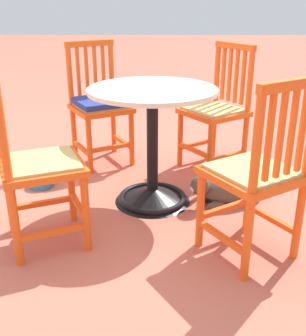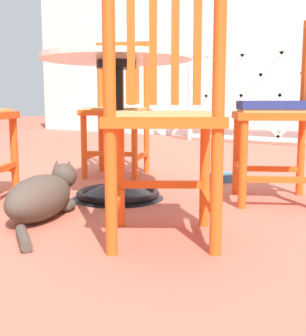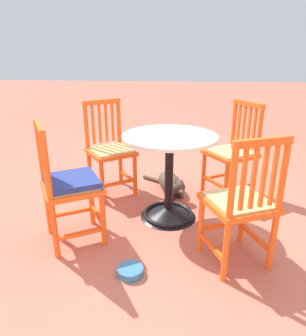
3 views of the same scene
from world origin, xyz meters
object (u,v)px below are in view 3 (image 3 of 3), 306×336
Objects in this scene: pet_water_bowl at (130,271)px; orange_chair_at_corner at (232,153)px; cafe_table at (168,187)px; orange_chair_by_planter at (68,186)px; orange_chair_tucked_in at (109,151)px; tabby_cat at (171,184)px; orange_chair_near_fence at (240,205)px.

orange_chair_at_corner is at bearing -122.37° from pet_water_bowl.
orange_chair_by_planter is at bearing 29.90° from cafe_table.
orange_chair_tucked_in reaches higher than tabby_cat.
orange_chair_by_planter is (0.71, 0.41, 0.16)m from cafe_table.
tabby_cat is (-0.01, -0.49, -0.19)m from cafe_table.
orange_chair_by_planter reaches higher than tabby_cat.
orange_chair_near_fence is 1.45× the size of tabby_cat.
orange_chair_near_fence reaches higher than pet_water_bowl.
orange_chair_at_corner reaches higher than tabby_cat.
cafe_table is at bearing -150.10° from orange_chair_by_planter.
pet_water_bowl is at bearing 143.44° from orange_chair_by_planter.
orange_chair_by_planter is at bearing -8.26° from orange_chair_near_fence.
orange_chair_near_fence is (-1.07, 1.04, 0.00)m from orange_chair_tucked_in.
orange_chair_by_planter is 1.00× the size of orange_chair_near_fence.
orange_chair_near_fence is 1.00× the size of orange_chair_at_corner.
orange_chair_by_planter is 1.20m from tabby_cat.
cafe_table is 0.83× the size of orange_chair_near_fence.
orange_chair_at_corner is (-0.59, -0.50, 0.15)m from cafe_table.
orange_chair_near_fence reaches higher than tabby_cat.
tabby_cat is 3.71× the size of pet_water_bowl.
orange_chair_near_fence and orange_chair_at_corner have the same top height.
orange_chair_by_planter is (0.11, 0.87, 0.01)m from orange_chair_tucked_in.
cafe_table is 4.47× the size of pet_water_bowl.
pet_water_bowl is (-0.38, 1.24, -0.41)m from orange_chair_tucked_in.
cafe_table is 1.21× the size of tabby_cat.
orange_chair_tucked_in is 0.88m from orange_chair_by_planter.
orange_chair_tucked_in is at bearing 1.64° from orange_chair_at_corner.
orange_chair_near_fence is at bearing 84.09° from orange_chair_at_corner.
pet_water_bowl is at bearing 107.08° from orange_chair_tucked_in.
cafe_table is 0.83m from orange_chair_by_planter.
orange_chair_near_fence is at bearing 135.80° from orange_chair_tucked_in.
orange_chair_by_planter is 0.74m from pet_water_bowl.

